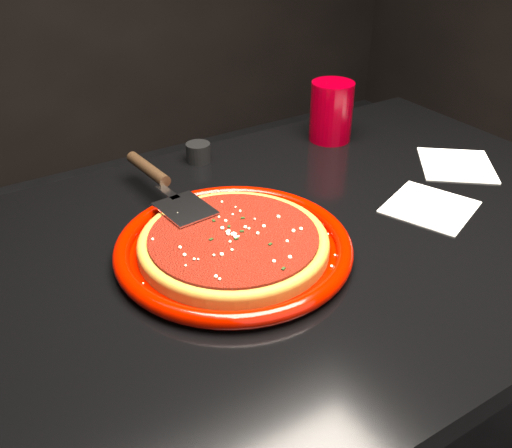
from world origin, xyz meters
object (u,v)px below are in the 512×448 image
Objects in this scene: plate at (234,247)px; pizza_server at (166,185)px; cup at (331,112)px; table at (299,386)px; ramekin at (198,152)px.

plate is 1.16× the size of pizza_server.
table is at bearing -133.95° from cup.
cup reaches higher than table.
plate is at bearing -108.37° from ramekin.
pizza_server reaches higher than ramekin.
pizza_server is at bearing 130.97° from table.
plate is 0.35m from ramekin.
plate reaches higher than table.
ramekin is (0.11, 0.33, 0.01)m from plate.
pizza_server is 2.46× the size of cup.
table is 0.59m from cup.
pizza_server is 0.20m from ramekin.
cup is at bearing 6.47° from pizza_server.
ramekin is (0.14, 0.14, -0.03)m from pizza_server.
table is at bearing -1.56° from plate.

